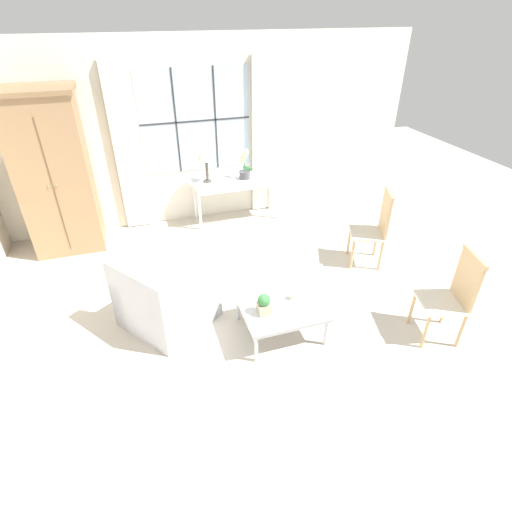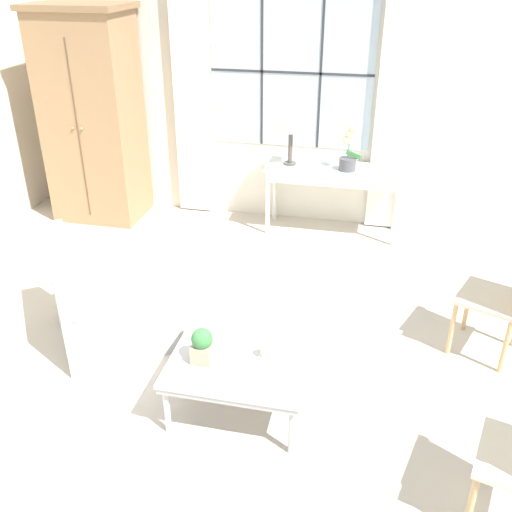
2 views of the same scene
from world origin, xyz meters
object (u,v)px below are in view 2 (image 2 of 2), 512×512
(armoire, at_px, (93,117))
(armchair_upholstered, at_px, (112,303))
(console_table, at_px, (334,175))
(potted_orchid, at_px, (349,152))
(pillar_candle, at_px, (266,352))
(table_lamp, at_px, (291,123))
(coffee_table, at_px, (241,362))
(potted_plant_small, at_px, (202,345))
(side_chair_wooden, at_px, (510,286))

(armoire, height_order, armchair_upholstered, armoire)
(console_table, relative_size, potted_orchid, 2.98)
(potted_orchid, height_order, pillar_candle, potted_orchid)
(armoire, distance_m, console_table, 2.65)
(table_lamp, relative_size, coffee_table, 0.64)
(armoire, distance_m, potted_plant_small, 3.57)
(console_table, xyz_separation_m, armchair_upholstered, (-1.46, -2.27, -0.36))
(table_lamp, distance_m, side_chair_wooden, 2.74)
(armchair_upholstered, distance_m, pillar_candle, 1.44)
(potted_orchid, distance_m, coffee_table, 2.87)
(potted_orchid, xyz_separation_m, coffee_table, (-0.43, -2.79, -0.56))
(console_table, distance_m, side_chair_wooden, 2.37)
(potted_plant_small, bearing_deg, coffee_table, 21.91)
(side_chair_wooden, distance_m, coffee_table, 1.99)
(table_lamp, height_order, pillar_candle, table_lamp)
(potted_orchid, bearing_deg, armchair_upholstered, -125.65)
(console_table, height_order, pillar_candle, console_table)
(console_table, height_order, potted_plant_small, console_table)
(table_lamp, xyz_separation_m, pillar_candle, (0.33, -2.80, -0.72))
(table_lamp, relative_size, pillar_candle, 5.25)
(potted_plant_small, bearing_deg, armchair_upholstered, 145.37)
(armoire, xyz_separation_m, coffee_table, (2.31, -2.74, -0.77))
(armoire, xyz_separation_m, side_chair_wooden, (4.04, -1.80, -0.53))
(armchair_upholstered, xyz_separation_m, side_chair_wooden, (2.90, 0.38, 0.31))
(pillar_candle, bearing_deg, side_chair_wooden, 30.29)
(armoire, relative_size, pillar_candle, 20.99)
(potted_orchid, height_order, coffee_table, potted_orchid)
(potted_orchid, distance_m, pillar_candle, 2.81)
(console_table, height_order, potted_orchid, potted_orchid)
(console_table, relative_size, pillar_candle, 13.11)
(table_lamp, xyz_separation_m, armchair_upholstered, (-1.00, -2.27, -0.88))
(table_lamp, height_order, side_chair_wooden, table_lamp)
(armchair_upholstered, xyz_separation_m, coffee_table, (1.17, -0.56, 0.07))
(side_chair_wooden, bearing_deg, armchair_upholstered, -172.47)
(console_table, bearing_deg, coffee_table, -95.92)
(potted_orchid, bearing_deg, console_table, 158.93)
(side_chair_wooden, relative_size, potted_plant_small, 4.58)
(side_chair_wooden, xyz_separation_m, pillar_candle, (-1.57, -0.92, -0.15))
(armoire, distance_m, armchair_upholstered, 2.60)
(armchair_upholstered, bearing_deg, side_chair_wooden, 7.53)
(armoire, xyz_separation_m, armchair_upholstered, (1.14, -2.18, -0.84))
(table_lamp, relative_size, armchair_upholstered, 0.47)
(console_table, relative_size, coffee_table, 1.60)
(armoire, xyz_separation_m, potted_plant_small, (2.09, -2.83, -0.61))
(armoire, distance_m, potted_orchid, 2.75)
(console_table, xyz_separation_m, side_chair_wooden, (1.44, -1.89, -0.05))
(console_table, distance_m, table_lamp, 0.70)
(side_chair_wooden, relative_size, pillar_candle, 10.05)
(table_lamp, bearing_deg, side_chair_wooden, -44.75)
(console_table, bearing_deg, potted_plant_small, -100.05)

